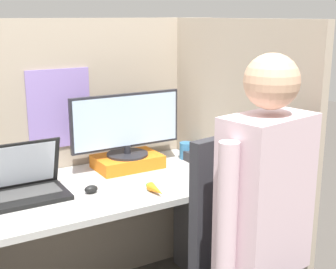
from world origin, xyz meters
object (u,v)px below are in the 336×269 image
(paper_box, at_px, (128,161))
(coffee_mug, at_px, (186,151))
(monitor, at_px, (127,125))
(carrot_toy, at_px, (156,190))
(laptop, at_px, (24,186))
(office_chair, at_px, (246,266))
(stapler, at_px, (189,156))
(person, at_px, (273,222))

(paper_box, height_order, coffee_mug, coffee_mug)
(monitor, relative_size, carrot_toy, 4.42)
(laptop, height_order, carrot_toy, laptop)
(paper_box, distance_m, coffee_mug, 0.35)
(coffee_mug, bearing_deg, laptop, -172.73)
(carrot_toy, bearing_deg, paper_box, 82.17)
(coffee_mug, bearing_deg, paper_box, 176.65)
(paper_box, xyz_separation_m, office_chair, (0.11, -0.85, -0.23))
(paper_box, height_order, stapler, paper_box)
(coffee_mug, bearing_deg, person, -105.15)
(stapler, bearing_deg, office_chair, -106.35)
(person, bearing_deg, monitor, 94.80)
(person, height_order, coffee_mug, person)
(monitor, height_order, person, person)
(office_chair, bearing_deg, laptop, 134.13)
(laptop, relative_size, carrot_toy, 2.59)
(stapler, bearing_deg, paper_box, 168.89)
(stapler, xyz_separation_m, carrot_toy, (-0.40, -0.34, -0.01))
(stapler, height_order, carrot_toy, stapler)
(paper_box, bearing_deg, stapler, -11.11)
(paper_box, height_order, monitor, monitor)
(carrot_toy, bearing_deg, laptop, 152.29)
(monitor, distance_m, office_chair, 0.96)
(laptop, bearing_deg, monitor, 13.88)
(person, bearing_deg, coffee_mug, 74.85)
(person, bearing_deg, paper_box, 94.81)
(monitor, bearing_deg, person, -85.20)
(paper_box, distance_m, office_chair, 0.89)
(laptop, distance_m, person, 1.09)
(stapler, xyz_separation_m, office_chair, (-0.23, -0.78, -0.22))
(paper_box, height_order, office_chair, office_chair)
(stapler, height_order, office_chair, office_chair)
(carrot_toy, bearing_deg, office_chair, -68.66)
(laptop, bearing_deg, office_chair, -45.87)
(laptop, bearing_deg, paper_box, 13.62)
(stapler, bearing_deg, monitor, 168.45)
(person, xyz_separation_m, coffee_mug, (0.27, 0.99, -0.03))
(laptop, bearing_deg, carrot_toy, -27.71)
(carrot_toy, bearing_deg, monitor, 82.22)
(person, bearing_deg, stapler, 74.68)
(office_chair, relative_size, coffee_mug, 11.28)
(monitor, xyz_separation_m, stapler, (0.34, -0.07, -0.21))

